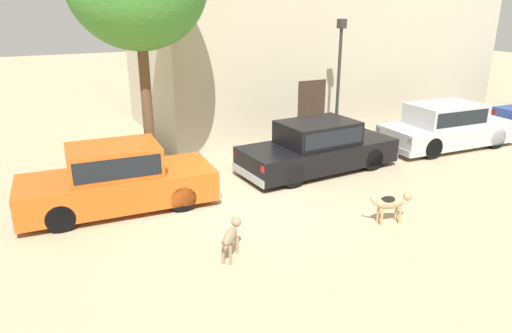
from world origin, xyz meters
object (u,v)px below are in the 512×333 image
stray_dog_spotted (231,235)px  street_lamp (339,69)px  parked_sedan_third (447,126)px  stray_dog_tan (392,202)px  parked_sedan_second (318,146)px  parked_sedan_nearest (117,178)px

stray_dog_spotted → street_lamp: size_ratio=0.20×
parked_sedan_third → stray_dog_tan: bearing=-144.3°
parked_sedan_third → parked_sedan_second: bearing=-177.1°
parked_sedan_nearest → stray_dog_spotted: parked_sedan_nearest is taller
stray_dog_tan → parked_sedan_second: bearing=96.6°
parked_sedan_nearest → stray_dog_tan: (5.12, -3.48, -0.27)m
parked_sedan_third → street_lamp: bearing=157.6°
street_lamp → parked_sedan_third: bearing=-25.7°
parked_sedan_second → street_lamp: size_ratio=1.16×
parked_sedan_second → street_lamp: (1.77, 1.56, 1.89)m
parked_sedan_third → stray_dog_spotted: bearing=-157.2°
parked_sedan_nearest → parked_sedan_third: (10.68, 0.05, -0.01)m
stray_dog_spotted → street_lamp: 7.98m
stray_dog_spotted → street_lamp: (5.94, 4.87, 2.14)m
parked_sedan_third → stray_dog_spotted: (-9.26, -3.28, -0.28)m
parked_sedan_nearest → parked_sedan_second: 5.60m
parked_sedan_second → street_lamp: bearing=38.8°
parked_sedan_third → parked_sedan_nearest: bearing=-176.4°
parked_sedan_second → stray_dog_tan: (-0.48, -3.56, -0.23)m
parked_sedan_nearest → stray_dog_spotted: 3.54m
stray_dog_tan → parked_sedan_third: bearing=46.8°
parked_sedan_nearest → stray_dog_tan: 6.19m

